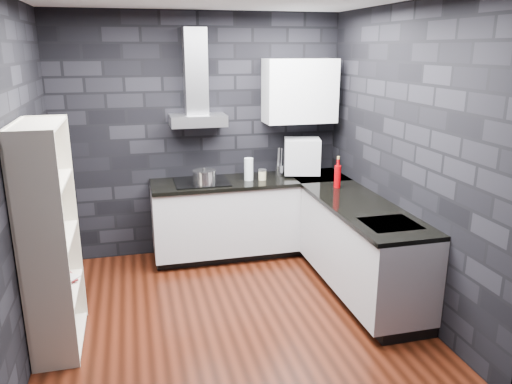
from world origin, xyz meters
name	(u,v)px	position (x,y,z in m)	size (l,w,h in m)	color
ground	(231,314)	(0.00, 0.00, 0.00)	(3.20, 3.20, 0.00)	#3C150B
wall_back	(201,136)	(0.00, 1.62, 1.35)	(3.20, 0.05, 2.70)	black
wall_front	(288,239)	(0.00, -1.62, 1.35)	(3.20, 0.05, 2.70)	black
wall_left	(16,181)	(-1.62, 0.00, 1.35)	(0.05, 3.20, 2.70)	black
wall_right	(405,159)	(1.62, 0.00, 1.35)	(0.05, 3.20, 2.70)	black
toekick_back	(250,248)	(0.50, 1.34, 0.05)	(2.18, 0.50, 0.10)	black
toekick_right	(362,288)	(1.34, 0.10, 0.05)	(0.50, 1.78, 0.10)	black
counter_back_cab	(251,215)	(0.50, 1.30, 0.48)	(2.20, 0.60, 0.76)	silver
counter_right_cab	(361,247)	(1.30, 0.10, 0.48)	(0.60, 1.80, 0.76)	silver
counter_back_top	(251,181)	(0.50, 1.29, 0.88)	(2.20, 0.62, 0.04)	black
counter_right_top	(363,208)	(1.29, 0.10, 0.88)	(0.62, 1.80, 0.04)	black
counter_corner_top	(318,177)	(1.30, 1.30, 0.88)	(0.62, 0.62, 0.04)	black
hood_body	(198,120)	(-0.05, 1.43, 1.56)	(0.60, 0.34, 0.12)	#AFAFB4
hood_chimney	(196,72)	(-0.05, 1.50, 2.07)	(0.24, 0.20, 0.90)	#AFAFB4
upper_cabinet	(300,91)	(1.10, 1.43, 1.85)	(0.80, 0.35, 0.70)	white
cooktop	(202,182)	(-0.05, 1.30, 0.91)	(0.58, 0.50, 0.01)	black
sink_rim	(390,224)	(1.30, -0.40, 0.89)	(0.44, 0.40, 0.01)	#AFAFB4
pot	(204,178)	(-0.04, 1.16, 0.98)	(0.24, 0.24, 0.14)	#B4B4B9
glass_vase	(249,169)	(0.47, 1.27, 1.02)	(0.10, 0.10, 0.25)	white
storage_jar	(262,175)	(0.62, 1.24, 0.95)	(0.08, 0.08, 0.10)	beige
utensil_crock	(279,170)	(0.86, 1.39, 0.96)	(0.09, 0.09, 0.12)	#B4B4B9
appliance_garage	(302,156)	(1.11, 1.33, 1.12)	(0.40, 0.31, 0.40)	silver
red_bottle	(337,177)	(1.30, 0.75, 1.02)	(0.07, 0.07, 0.23)	#9C0006
bookshelf	(50,239)	(-1.42, -0.09, 0.90)	(0.34, 0.80, 1.80)	beige
fruit_bowl	(48,237)	(-1.42, -0.15, 0.94)	(0.23, 0.23, 0.06)	white
book_red	(55,271)	(-1.44, 0.05, 0.57)	(0.15, 0.02, 0.20)	maroon
book_second	(55,267)	(-1.44, 0.08, 0.59)	(0.16, 0.02, 0.22)	#B2B2B2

